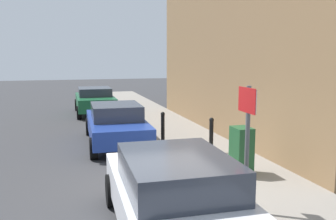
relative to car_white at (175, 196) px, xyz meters
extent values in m
plane|color=#38383A|center=(0.44, 2.63, -0.75)|extent=(80.00, 80.00, 0.00)
cube|color=gray|center=(2.38, 8.63, -0.68)|extent=(2.52, 30.00, 0.15)
cube|color=olive|center=(7.38, 6.98, 4.11)|extent=(7.48, 12.68, 9.73)
cube|color=silver|center=(0.00, 0.03, -0.13)|extent=(1.91, 4.31, 0.61)
cube|color=#2D333D|center=(0.00, -0.08, 0.42)|extent=(1.64, 2.17, 0.52)
cylinder|color=black|center=(-0.81, 1.63, -0.43)|extent=(0.24, 0.65, 0.64)
cylinder|color=black|center=(0.89, 1.59, -0.43)|extent=(0.24, 0.65, 0.64)
cube|color=navy|center=(-0.01, 6.73, -0.15)|extent=(1.90, 4.51, 0.57)
cube|color=#2D333D|center=(-0.02, 6.65, 0.37)|extent=(1.62, 1.98, 0.51)
cylinder|color=black|center=(-0.82, 8.43, -0.43)|extent=(0.24, 0.65, 0.64)
cylinder|color=black|center=(0.87, 8.39, -0.43)|extent=(0.24, 0.65, 0.64)
cylinder|color=black|center=(-0.90, 5.07, -0.43)|extent=(0.24, 0.65, 0.64)
cylinder|color=black|center=(0.79, 5.03, -0.43)|extent=(0.24, 0.65, 0.64)
cube|color=#195933|center=(-0.18, 13.48, -0.12)|extent=(1.82, 4.01, 0.63)
cube|color=#2D333D|center=(-0.18, 13.51, 0.40)|extent=(1.60, 1.90, 0.43)
cylinder|color=black|center=(-1.04, 14.94, -0.43)|extent=(0.22, 0.64, 0.64)
cylinder|color=black|center=(0.68, 14.94, -0.43)|extent=(0.22, 0.64, 0.64)
cylinder|color=black|center=(-1.04, 12.03, -0.43)|extent=(0.22, 0.64, 0.64)
cylinder|color=black|center=(0.68, 12.03, -0.43)|extent=(0.22, 0.64, 0.64)
cube|color=#1E4C28|center=(2.35, 2.26, -0.03)|extent=(0.40, 0.55, 1.15)
cube|color=#333333|center=(2.35, 2.26, -0.56)|extent=(0.46, 0.61, 0.08)
cylinder|color=black|center=(2.45, 4.32, -0.13)|extent=(0.12, 0.12, 0.95)
sphere|color=black|center=(2.45, 4.32, 0.37)|extent=(0.14, 0.14, 0.14)
cylinder|color=black|center=(1.37, 5.77, -0.13)|extent=(0.12, 0.12, 0.95)
sphere|color=black|center=(1.37, 5.77, 0.37)|extent=(0.14, 0.14, 0.14)
cylinder|color=#59595B|center=(1.43, 0.33, 0.55)|extent=(0.08, 0.08, 2.30)
cube|color=white|center=(1.41, 0.33, 1.45)|extent=(0.03, 0.56, 0.40)
cube|color=red|center=(1.40, 0.33, 1.45)|extent=(0.01, 0.60, 0.44)
camera|label=1|loc=(-1.61, -5.19, 2.19)|focal=38.23mm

